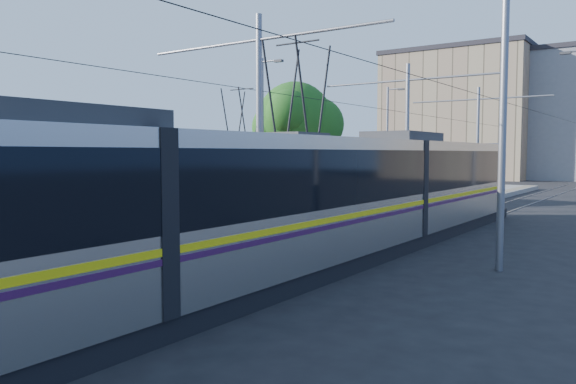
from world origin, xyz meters
The scene contains 12 objects.
ground centered at (0.00, 0.00, 0.00)m, with size 160.00×160.00×0.00m, color black.
platform centered at (0.00, 17.00, 0.15)m, with size 4.00×50.00×0.30m, color gray.
tactile_strip_left centered at (-1.45, 17.00, 0.30)m, with size 0.70×50.00×0.01m, color gray.
tactile_strip_right centered at (1.45, 17.00, 0.30)m, with size 0.70×50.00×0.01m, color gray.
rails centered at (0.00, 17.00, 0.02)m, with size 8.71×70.00×0.03m.
tram_left centered at (-3.60, 11.52, 1.71)m, with size 2.43×29.56×5.50m.
tram_right centered at (3.60, 4.79, 1.86)m, with size 2.43×31.37×5.50m.
catenary centered at (0.00, 14.15, 4.52)m, with size 9.20×70.00×7.00m.
street_lamps centered at (0.00, 21.00, 4.18)m, with size 15.18×38.22×8.00m.
shelter centered at (0.61, 16.92, 1.59)m, with size 1.00×1.27×2.46m.
tree centered at (-7.29, 21.48, 4.80)m, with size 4.89×4.52×7.11m.
building_left centered at (-10.00, 60.00, 7.38)m, with size 16.32×12.24×14.74m.
Camera 1 is at (11.01, -6.30, 2.93)m, focal length 35.00 mm.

